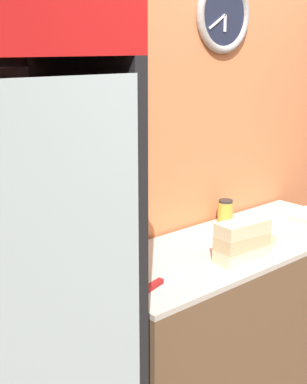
% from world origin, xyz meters
% --- Properties ---
extents(wall_back, '(5.20, 0.10, 2.70)m').
position_xyz_m(wall_back, '(0.00, 1.23, 1.36)').
color(wall_back, '#D17547').
rests_on(wall_back, ground_plane).
extents(prep_counter, '(1.63, 0.63, 0.91)m').
position_xyz_m(prep_counter, '(0.00, 0.87, 0.45)').
color(prep_counter, brown).
rests_on(prep_counter, ground_plane).
extents(beverage_cooler, '(0.66, 0.72, 2.03)m').
position_xyz_m(beverage_cooler, '(-1.24, 0.87, 1.10)').
color(beverage_cooler, black).
rests_on(beverage_cooler, ground_plane).
extents(sandwich_stack_bottom, '(0.27, 0.15, 0.06)m').
position_xyz_m(sandwich_stack_bottom, '(-0.16, 0.69, 0.94)').
color(sandwich_stack_bottom, beige).
rests_on(sandwich_stack_bottom, prep_counter).
extents(sandwich_stack_middle, '(0.27, 0.15, 0.06)m').
position_xyz_m(sandwich_stack_middle, '(-0.16, 0.69, 1.01)').
color(sandwich_stack_middle, tan).
rests_on(sandwich_stack_middle, sandwich_stack_bottom).
extents(sandwich_stack_top, '(0.27, 0.14, 0.06)m').
position_xyz_m(sandwich_stack_top, '(-0.16, 0.69, 1.07)').
color(sandwich_stack_top, beige).
rests_on(sandwich_stack_top, sandwich_stack_middle).
extents(sandwich_flat_left, '(0.27, 0.16, 0.06)m').
position_xyz_m(sandwich_flat_left, '(0.22, 0.72, 0.94)').
color(sandwich_flat_left, beige).
rests_on(sandwich_flat_left, prep_counter).
extents(sandwich_flat_right, '(0.26, 0.16, 0.06)m').
position_xyz_m(sandwich_flat_right, '(0.53, 0.80, 0.94)').
color(sandwich_flat_right, beige).
rests_on(sandwich_flat_right, prep_counter).
extents(chefs_knife, '(0.31, 0.11, 0.02)m').
position_xyz_m(chefs_knife, '(-0.61, 0.75, 0.92)').
color(chefs_knife, silver).
rests_on(chefs_knife, prep_counter).
extents(condiment_jar, '(0.09, 0.09, 0.13)m').
position_xyz_m(condiment_jar, '(0.21, 1.11, 0.97)').
color(condiment_jar, gold).
rests_on(condiment_jar, prep_counter).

